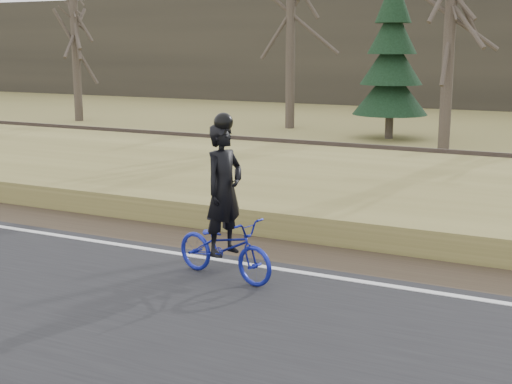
% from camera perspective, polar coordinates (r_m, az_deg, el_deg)
% --- Properties ---
extents(ground, '(120.00, 120.00, 0.00)m').
position_cam_1_polar(ground, '(10.11, 2.83, -7.05)').
color(ground, '#9A8E4E').
rests_on(ground, ground).
extents(road, '(120.00, 6.00, 0.06)m').
position_cam_1_polar(road, '(8.03, -4.53, -12.00)').
color(road, black).
rests_on(road, ground).
extents(edge_line, '(120.00, 0.12, 0.01)m').
position_cam_1_polar(edge_line, '(10.27, 3.28, -6.38)').
color(edge_line, silver).
rests_on(edge_line, road).
extents(shoulder, '(120.00, 1.60, 0.04)m').
position_cam_1_polar(shoulder, '(11.16, 5.32, -5.15)').
color(shoulder, '#473A2B').
rests_on(shoulder, ground).
extents(embankment, '(120.00, 5.00, 0.44)m').
position_cam_1_polar(embankment, '(13.86, 9.84, -1.07)').
color(embankment, '#9A8E4E').
rests_on(embankment, ground).
extents(ballast, '(120.00, 3.00, 0.45)m').
position_cam_1_polar(ballast, '(17.47, 13.46, 1.44)').
color(ballast, slate).
rests_on(ballast, ground).
extents(railroad, '(120.00, 2.40, 0.29)m').
position_cam_1_polar(railroad, '(17.42, 13.50, 2.42)').
color(railroad, black).
rests_on(railroad, ballast).
extents(cyclist, '(1.76, 0.94, 2.30)m').
position_cam_1_polar(cyclist, '(9.81, -2.55, -2.63)').
color(cyclist, '#151D93').
rests_on(cyclist, road).
extents(bare_tree_far_left, '(0.36, 0.36, 6.79)m').
position_cam_1_polar(bare_tree_far_left, '(31.72, -14.26, 11.66)').
color(bare_tree_far_left, brown).
rests_on(bare_tree_far_left, ground).
extents(bare_tree_left, '(0.36, 0.36, 8.59)m').
position_cam_1_polar(bare_tree_left, '(28.10, 2.80, 13.87)').
color(bare_tree_left, brown).
rests_on(bare_tree_left, ground).
extents(bare_tree_near_left, '(0.36, 0.36, 6.39)m').
position_cam_1_polar(bare_tree_near_left, '(22.82, 15.17, 11.21)').
color(bare_tree_near_left, brown).
rests_on(bare_tree_near_left, ground).
extents(conifer, '(2.60, 2.60, 5.61)m').
position_cam_1_polar(conifer, '(25.32, 10.79, 10.20)').
color(conifer, brown).
rests_on(conifer, ground).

